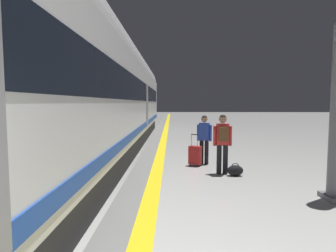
{
  "coord_description": "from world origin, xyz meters",
  "views": [
    {
      "loc": [
        -0.21,
        -0.48,
        2.02
      ],
      "look_at": [
        -0.32,
        7.64,
        1.34
      ],
      "focal_mm": 29.84,
      "sensor_mm": 36.0,
      "label": 1
    }
  ],
  "objects": [
    {
      "name": "passenger_near",
      "position": [
        1.23,
        7.33,
        1.0
      ],
      "size": [
        0.53,
        0.33,
        1.69
      ],
      "color": "black",
      "rests_on": "ground"
    },
    {
      "name": "safety_line_strip",
      "position": [
        -0.65,
        10.0,
        0.0
      ],
      "size": [
        0.36,
        80.0,
        0.01
      ],
      "primitive_type": "cube",
      "color": "yellow",
      "rests_on": "ground"
    },
    {
      "name": "waste_bin",
      "position": [
        2.27,
        12.87,
        0.46
      ],
      "size": [
        0.46,
        0.46,
        0.91
      ],
      "color": "#2D6638",
      "rests_on": "ground"
    },
    {
      "name": "high_speed_train",
      "position": [
        -2.89,
        6.5,
        2.51
      ],
      "size": [
        2.94,
        35.47,
        4.97
      ],
      "color": "#38383D",
      "rests_on": "ground"
    },
    {
      "name": "tactile_edge_band",
      "position": [
        -1.05,
        10.0,
        0.0
      ],
      "size": [
        0.74,
        80.0,
        0.01
      ],
      "primitive_type": "cube",
      "color": "slate",
      "rests_on": "ground"
    },
    {
      "name": "passenger_mid",
      "position": [
        0.86,
        8.62,
        0.93
      ],
      "size": [
        0.47,
        0.3,
        1.61
      ],
      "color": "black",
      "rests_on": "ground"
    },
    {
      "name": "suitcase_mid",
      "position": [
        0.54,
        8.33,
        0.35
      ],
      "size": [
        0.44,
        0.38,
        1.03
      ],
      "color": "#A51E1E",
      "rests_on": "ground"
    },
    {
      "name": "duffel_bag_near",
      "position": [
        1.55,
        7.11,
        0.15
      ],
      "size": [
        0.44,
        0.26,
        0.36
      ],
      "color": "black",
      "rests_on": "ground"
    }
  ]
}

